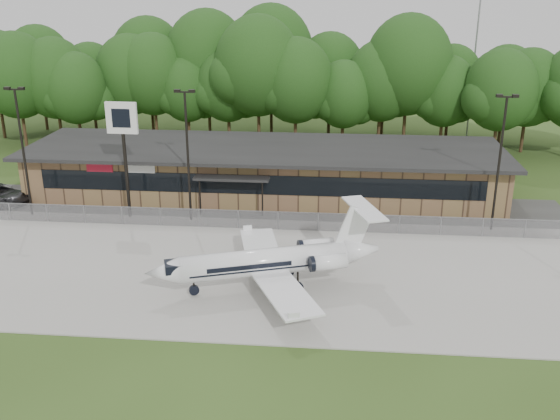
# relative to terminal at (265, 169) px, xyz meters

# --- Properties ---
(ground) EXTENTS (160.00, 160.00, 0.00)m
(ground) POSITION_rel_terminal_xyz_m (0.00, -23.94, -2.18)
(ground) COLOR #2E4318
(ground) RESTS_ON ground
(apron) EXTENTS (64.00, 18.00, 0.08)m
(apron) POSITION_rel_terminal_xyz_m (0.00, -15.94, -2.14)
(apron) COLOR #9E9B93
(apron) RESTS_ON ground
(parking_lot) EXTENTS (50.00, 9.00, 0.06)m
(parking_lot) POSITION_rel_terminal_xyz_m (0.00, -4.44, -2.15)
(parking_lot) COLOR #383835
(parking_lot) RESTS_ON ground
(terminal) EXTENTS (41.00, 11.65, 4.30)m
(terminal) POSITION_rel_terminal_xyz_m (0.00, 0.00, 0.00)
(terminal) COLOR brown
(terminal) RESTS_ON ground
(fence) EXTENTS (46.00, 0.04, 1.52)m
(fence) POSITION_rel_terminal_xyz_m (0.00, -8.94, -1.40)
(fence) COLOR gray
(fence) RESTS_ON ground
(treeline) EXTENTS (72.00, 12.00, 15.00)m
(treeline) POSITION_rel_terminal_xyz_m (0.00, 18.06, 5.32)
(treeline) COLOR #193611
(treeline) RESTS_ON ground
(radio_mast) EXTENTS (0.20, 0.20, 25.00)m
(radio_mast) POSITION_rel_terminal_xyz_m (22.00, 24.06, 10.32)
(radio_mast) COLOR gray
(radio_mast) RESTS_ON ground
(light_pole_left) EXTENTS (1.55, 0.30, 10.23)m
(light_pole_left) POSITION_rel_terminal_xyz_m (-18.00, -7.44, 3.80)
(light_pole_left) COLOR black
(light_pole_left) RESTS_ON ground
(light_pole_mid) EXTENTS (1.55, 0.30, 10.23)m
(light_pole_mid) POSITION_rel_terminal_xyz_m (-5.00, -7.44, 3.80)
(light_pole_mid) COLOR black
(light_pole_mid) RESTS_ON ground
(light_pole_right) EXTENTS (1.55, 0.30, 10.23)m
(light_pole_right) POSITION_rel_terminal_xyz_m (18.00, -7.44, 3.80)
(light_pole_right) COLOR black
(light_pole_right) RESTS_ON ground
(business_jet) EXTENTS (14.22, 12.74, 4.85)m
(business_jet) POSITION_rel_terminal_xyz_m (2.57, -18.41, -0.44)
(business_jet) COLOR white
(business_jet) RESTS_ON ground
(pole_sign) EXTENTS (2.41, 0.37, 9.18)m
(pole_sign) POSITION_rel_terminal_xyz_m (-10.01, -7.15, 4.85)
(pole_sign) COLOR black
(pole_sign) RESTS_ON ground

